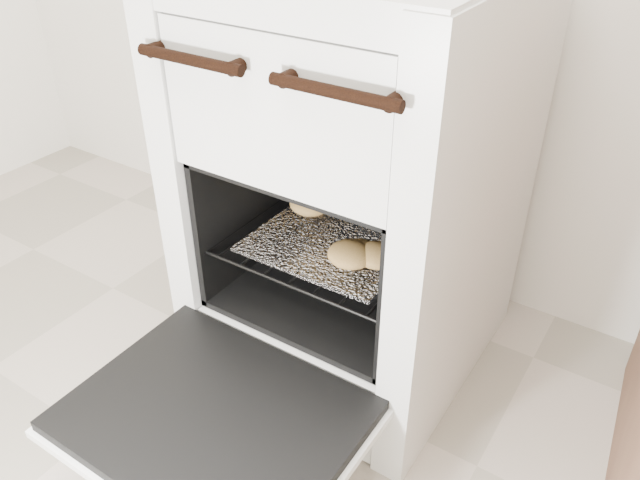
{
  "coord_description": "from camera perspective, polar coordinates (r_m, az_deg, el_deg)",
  "views": [
    {
      "loc": [
        0.5,
        0.25,
        0.99
      ],
      "look_at": [
        -0.04,
        1.07,
        0.36
      ],
      "focal_mm": 35.0,
      "sensor_mm": 36.0,
      "label": 1
    }
  ],
  "objects": [
    {
      "name": "stove",
      "position": [
        1.24,
        3.33,
        4.5
      ],
      "size": [
        0.54,
        0.6,
        0.83
      ],
      "color": "silver",
      "rests_on": "ground"
    },
    {
      "name": "oven_door",
      "position": [
        1.09,
        -9.68,
        -15.79
      ],
      "size": [
        0.48,
        0.38,
        0.03
      ],
      "color": "black",
      "rests_on": "stove"
    },
    {
      "name": "oven_rack",
      "position": [
        1.24,
        1.82,
        0.08
      ],
      "size": [
        0.39,
        0.38,
        0.01
      ],
      "color": "black",
      "rests_on": "stove"
    },
    {
      "name": "foil_sheet",
      "position": [
        1.22,
        1.38,
        -0.09
      ],
      "size": [
        0.3,
        0.27,
        0.01
      ],
      "primitive_type": "cube",
      "color": "white",
      "rests_on": "oven_rack"
    },
    {
      "name": "baked_rolls",
      "position": [
        1.22,
        1.87,
        1.04
      ],
      "size": [
        0.31,
        0.25,
        0.04
      ],
      "color": "tan",
      "rests_on": "foil_sheet"
    }
  ]
}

